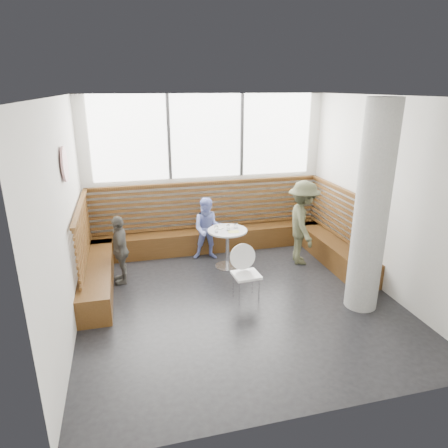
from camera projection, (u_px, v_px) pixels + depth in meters
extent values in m
cube|color=silver|center=(240.00, 207.00, 6.02)|extent=(5.00, 5.00, 3.20)
cube|color=black|center=(239.00, 301.00, 6.54)|extent=(5.00, 5.00, 0.01)
cube|color=white|center=(242.00, 96.00, 5.49)|extent=(5.00, 5.00, 0.01)
cube|color=white|center=(206.00, 136.00, 8.04)|extent=(4.50, 0.02, 1.65)
cube|color=#3F3F42|center=(169.00, 138.00, 7.84)|extent=(0.06, 0.04, 1.65)
cube|color=#3F3F42|center=(242.00, 135.00, 8.19)|extent=(0.06, 0.04, 1.65)
cube|color=#462B11|center=(210.00, 240.00, 8.53)|extent=(5.00, 0.50, 0.45)
cube|color=#462B11|center=(98.00, 271.00, 7.09)|extent=(0.50, 2.50, 0.45)
cube|color=#462B11|center=(328.00, 247.00, 8.13)|extent=(0.50, 2.50, 0.45)
cube|color=#4C2E13|center=(208.00, 205.00, 8.45)|extent=(4.88, 0.08, 0.98)
cube|color=#4C2E13|center=(83.00, 233.00, 6.81)|extent=(0.08, 2.38, 0.98)
cube|color=#4C2E13|center=(339.00, 213.00, 7.94)|extent=(0.08, 2.38, 0.98)
cylinder|color=gray|center=(372.00, 210.00, 5.90)|extent=(0.50, 0.50, 3.20)
cylinder|color=white|center=(64.00, 164.00, 5.58)|extent=(0.03, 0.50, 0.50)
cylinder|color=silver|center=(227.00, 266.00, 7.77)|extent=(0.47, 0.47, 0.03)
cylinder|color=silver|center=(227.00, 249.00, 7.65)|extent=(0.07, 0.07, 0.74)
cylinder|color=#B7B7BA|center=(227.00, 231.00, 7.52)|extent=(0.75, 0.75, 0.03)
cube|color=white|center=(246.00, 275.00, 6.43)|extent=(0.42, 0.40, 0.04)
cylinder|color=white|center=(243.00, 257.00, 6.52)|extent=(0.44, 0.10, 0.43)
cylinder|color=silver|center=(239.00, 294.00, 6.34)|extent=(0.02, 0.02, 0.43)
cylinder|color=silver|center=(259.00, 291.00, 6.41)|extent=(0.02, 0.02, 0.43)
cylinder|color=silver|center=(234.00, 285.00, 6.61)|extent=(0.02, 0.02, 0.43)
cylinder|color=silver|center=(253.00, 283.00, 6.69)|extent=(0.02, 0.02, 0.43)
imported|color=#474A31|center=(303.00, 223.00, 7.73)|extent=(0.83, 1.17, 1.65)
imported|color=#8493E5|center=(208.00, 229.00, 7.96)|extent=(0.70, 0.59, 1.27)
imported|color=#57554F|center=(120.00, 250.00, 6.99)|extent=(0.32, 0.73, 1.24)
cylinder|color=white|center=(219.00, 228.00, 7.61)|extent=(0.18, 0.18, 0.01)
cylinder|color=white|center=(229.00, 226.00, 7.68)|extent=(0.18, 0.18, 0.01)
cylinder|color=white|center=(216.00, 229.00, 7.39)|extent=(0.07, 0.07, 0.12)
cylinder|color=white|center=(228.00, 228.00, 7.48)|extent=(0.07, 0.07, 0.11)
cylinder|color=white|center=(236.00, 225.00, 7.60)|extent=(0.06, 0.06, 0.10)
cube|color=#A5C64C|center=(234.00, 232.00, 7.41)|extent=(0.22, 0.17, 0.00)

